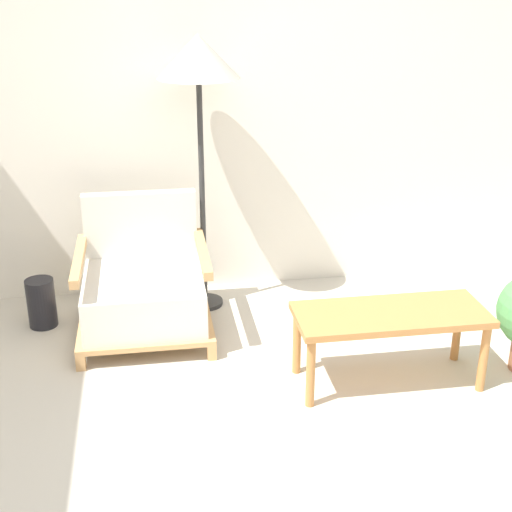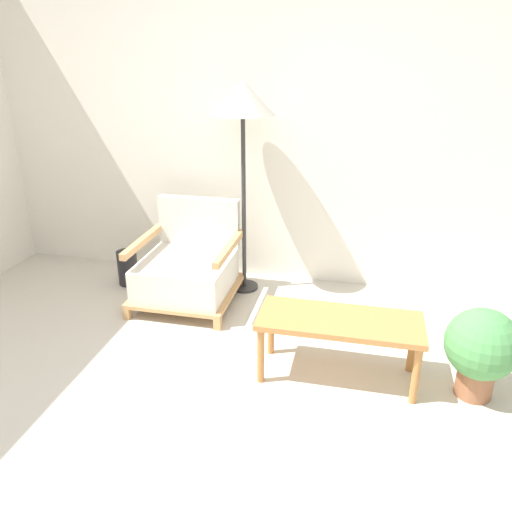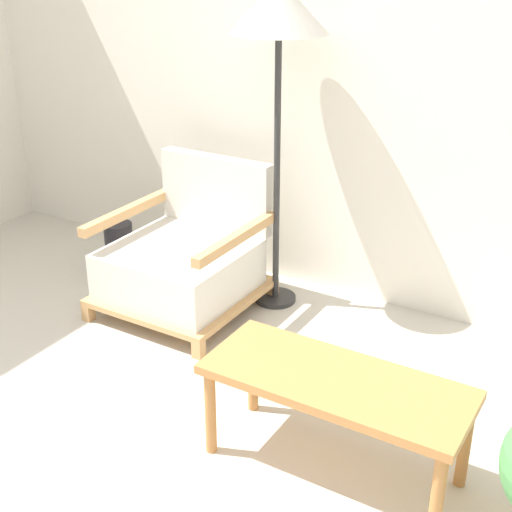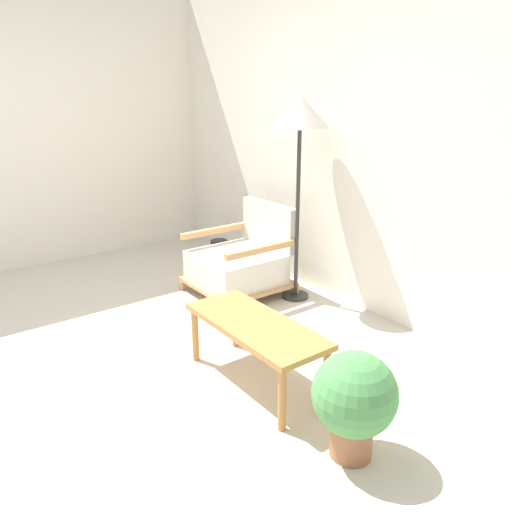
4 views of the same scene
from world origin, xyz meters
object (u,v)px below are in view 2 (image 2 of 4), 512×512
armchair (188,268)px  potted_plant (481,348)px  floor_lamp (243,105)px  coffee_table (340,326)px  vase (128,268)px

armchair → potted_plant: size_ratio=1.39×
floor_lamp → potted_plant: 2.25m
floor_lamp → armchair: bearing=-141.1°
coffee_table → vase: coffee_table is taller
coffee_table → armchair: bearing=148.4°
vase → potted_plant: 2.76m
armchair → potted_plant: bearing=-20.7°
potted_plant → floor_lamp: bearing=146.9°
armchair → coffee_table: bearing=-31.6°
armchair → floor_lamp: size_ratio=0.46×
vase → coffee_table: bearing=-26.6°
armchair → potted_plant: armchair is taller
armchair → floor_lamp: (0.37, 0.30, 1.20)m
coffee_table → vase: size_ratio=3.26×
floor_lamp → coffee_table: (0.84, -1.05, -1.12)m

